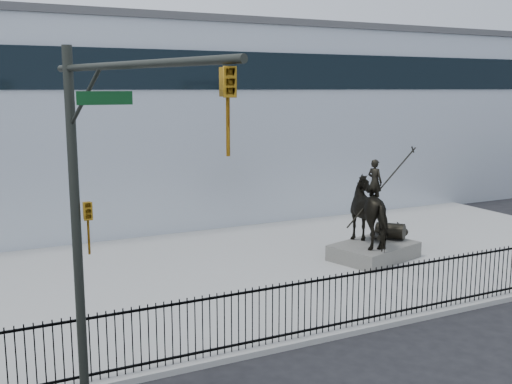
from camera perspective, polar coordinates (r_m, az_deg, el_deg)
name	(u,v)px	position (r m, az deg, el deg)	size (l,w,h in m)	color
ground	(383,350)	(15.28, 11.97, -14.54)	(120.00, 120.00, 0.00)	black
plaza	(255,270)	(20.82, -0.10, -7.42)	(30.00, 12.00, 0.15)	#969694
building	(146,122)	(32.11, -10.48, 6.55)	(44.00, 14.00, 9.00)	#B0B5C0
picket_fence	(353,299)	(15.87, 9.26, -10.00)	(22.10, 0.10, 1.50)	black
statue_plinth	(374,251)	(22.20, 11.16, -5.55)	(2.99, 2.05, 0.56)	#54524D
equestrian_statue	(376,212)	(21.91, 11.38, -1.86)	(3.69, 2.83, 3.24)	black
traffic_signal_left	(99,219)	(10.64, -14.75, -2.54)	(1.52, 4.84, 7.00)	#252923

